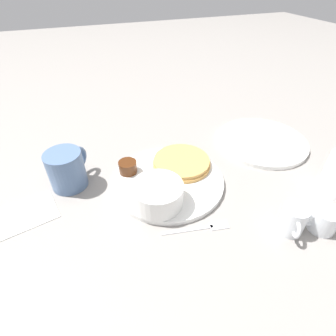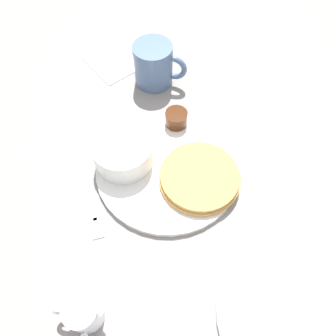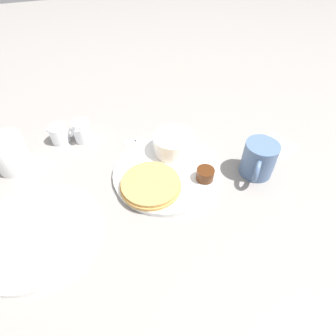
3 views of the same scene
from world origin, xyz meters
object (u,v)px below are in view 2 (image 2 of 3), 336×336
fork (94,210)px  plate (168,167)px  coffee_mug (154,65)px  creamer_pitcher_near (83,313)px  bowl (123,151)px

fork → plate: bearing=-82.8°
coffee_mug → creamer_pitcher_near: size_ratio=1.50×
bowl → creamer_pitcher_near: size_ratio=1.63×
bowl → fork: 0.12m
coffee_mug → fork: size_ratio=0.72×
bowl → creamer_pitcher_near: 0.27m
coffee_mug → bowl: bearing=140.3°
bowl → fork: bearing=127.5°
creamer_pitcher_near → fork: size_ratio=0.48×
plate → coffee_mug: 0.24m
plate → bowl: (0.05, 0.07, 0.03)m
bowl → coffee_mug: size_ratio=1.09×
plate → creamer_pitcher_near: bearing=128.9°
coffee_mug → fork: bearing=136.0°
plate → bowl: size_ratio=2.46×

